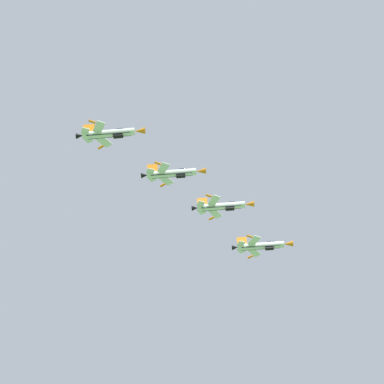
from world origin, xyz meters
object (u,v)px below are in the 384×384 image
Objects in this scene: fighter_jet_lead at (262,246)px; fighter_jet_left_outer at (110,133)px; fighter_jet_left_wing at (222,206)px; fighter_jet_right_wing at (173,173)px.

fighter_jet_lead is 1.00× the size of fighter_jet_left_outer.
fighter_jet_left_outer reaches higher than fighter_jet_lead.
fighter_jet_left_wing is (-12.76, -7.62, 3.48)m from fighter_jet_lead.
fighter_jet_left_outer is at bearing -41.64° from fighter_jet_lead.
fighter_jet_right_wing is at bearing -41.92° from fighter_jet_lead.
fighter_jet_left_outer is at bearing -41.20° from fighter_jet_right_wing.
fighter_jet_left_wing is at bearing 137.43° from fighter_jet_left_outer.
fighter_jet_left_wing reaches higher than fighter_jet_lead.
fighter_jet_lead is at bearing 140.57° from fighter_jet_left_wing.
fighter_jet_left_wing reaches higher than fighter_jet_right_wing.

